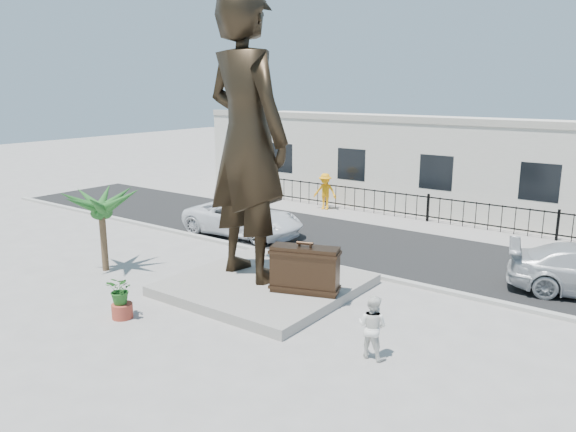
% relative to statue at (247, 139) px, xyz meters
% --- Properties ---
extents(ground, '(100.00, 100.00, 0.00)m').
position_rel_statue_xyz_m(ground, '(1.23, -1.61, -4.58)').
color(ground, '#9E9991').
rests_on(ground, ground).
extents(street, '(40.00, 7.00, 0.01)m').
position_rel_statue_xyz_m(street, '(1.23, 6.39, -4.57)').
color(street, black).
rests_on(street, ground).
extents(curb, '(40.00, 0.25, 0.12)m').
position_rel_statue_xyz_m(curb, '(1.23, 2.89, -4.52)').
color(curb, '#A5A399').
rests_on(curb, ground).
extents(far_sidewalk, '(40.00, 2.50, 0.02)m').
position_rel_statue_xyz_m(far_sidewalk, '(1.23, 10.39, -4.57)').
color(far_sidewalk, '#9E9991').
rests_on(far_sidewalk, ground).
extents(plinth, '(5.20, 5.20, 0.30)m').
position_rel_statue_xyz_m(plinth, '(0.73, -0.11, -4.43)').
color(plinth, gray).
rests_on(plinth, ground).
extents(fence, '(22.00, 0.10, 1.20)m').
position_rel_statue_xyz_m(fence, '(1.23, 11.19, -3.98)').
color(fence, black).
rests_on(fence, ground).
extents(building, '(28.00, 7.00, 4.40)m').
position_rel_statue_xyz_m(building, '(1.23, 15.39, -2.38)').
color(building, silver).
rests_on(building, ground).
extents(statue, '(3.42, 2.54, 8.56)m').
position_rel_statue_xyz_m(statue, '(0.00, 0.00, 0.00)').
color(statue, black).
rests_on(statue, plinth).
extents(suitcase, '(2.03, 1.23, 1.36)m').
position_rel_statue_xyz_m(suitcase, '(2.28, -0.22, -3.60)').
color(suitcase, black).
rests_on(suitcase, plinth).
extents(tourist, '(0.73, 0.57, 1.50)m').
position_rel_statue_xyz_m(tourist, '(5.46, -2.08, -3.83)').
color(tourist, white).
rests_on(tourist, ground).
extents(car_white, '(5.35, 2.83, 1.43)m').
position_rel_statue_xyz_m(car_white, '(-4.04, 4.39, -3.85)').
color(car_white, white).
rests_on(car_white, street).
extents(worker, '(1.29, 0.90, 1.83)m').
position_rel_statue_xyz_m(worker, '(-3.95, 10.54, -3.65)').
color(worker, '#FFA10D').
rests_on(worker, far_sidewalk).
extents(palm_tree, '(1.80, 1.80, 3.20)m').
position_rel_statue_xyz_m(palm_tree, '(-4.79, -1.89, -4.58)').
color(palm_tree, '#1D4F1C').
rests_on(palm_tree, ground).
extents(planter, '(0.56, 0.56, 0.40)m').
position_rel_statue_xyz_m(planter, '(-1.02, -4.09, -4.38)').
color(planter, '#A03A2A').
rests_on(planter, ground).
extents(shrub, '(0.82, 0.75, 0.80)m').
position_rel_statue_xyz_m(shrub, '(-1.02, -4.09, -3.78)').
color(shrub, '#225D1E').
rests_on(shrub, planter).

